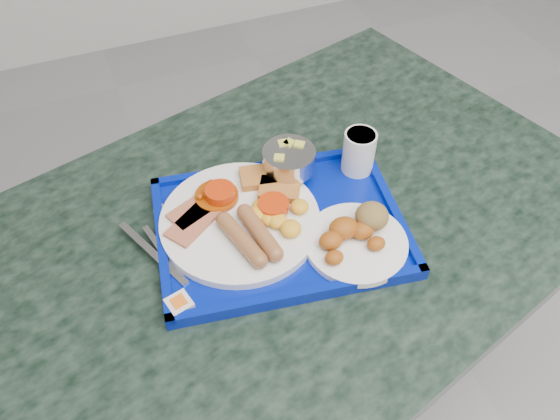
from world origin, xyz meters
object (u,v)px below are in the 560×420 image
(main_plate, at_px, (245,217))
(bread_plate, at_px, (357,235))
(tray, at_px, (280,227))
(table, at_px, (290,276))
(fruit_bowl, at_px, (289,160))
(juice_cup, at_px, (359,151))

(main_plate, relative_size, bread_plate, 1.60)
(tray, xyz_separation_m, main_plate, (-0.05, 0.03, 0.02))
(table, xyz_separation_m, bread_plate, (0.07, -0.10, 0.22))
(main_plate, height_order, fruit_bowl, fruit_bowl)
(table, height_order, main_plate, main_plate)
(main_plate, height_order, bread_plate, bread_plate)
(main_plate, relative_size, fruit_bowl, 2.86)
(bread_plate, relative_size, fruit_bowl, 1.78)
(table, xyz_separation_m, tray, (-0.03, -0.02, 0.19))
(table, height_order, juice_cup, juice_cup)
(main_plate, bearing_deg, bread_plate, -35.32)
(main_plate, xyz_separation_m, juice_cup, (0.24, 0.05, 0.03))
(tray, xyz_separation_m, bread_plate, (0.10, -0.08, 0.02))
(table, height_order, tray, tray)
(tray, bearing_deg, juice_cup, 22.24)
(tray, relative_size, bread_plate, 2.69)
(table, xyz_separation_m, juice_cup, (0.16, 0.06, 0.24))
(tray, relative_size, juice_cup, 5.55)
(tray, bearing_deg, table, 35.75)
(fruit_bowl, relative_size, juice_cup, 1.16)
(fruit_bowl, bearing_deg, main_plate, -146.60)
(fruit_bowl, height_order, juice_cup, juice_cup)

